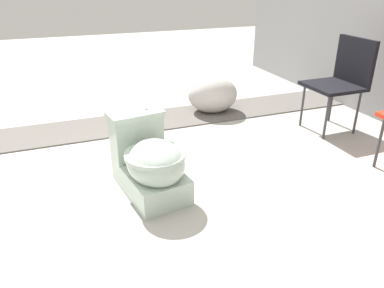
# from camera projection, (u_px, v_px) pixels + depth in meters

# --- Properties ---
(ground_plane) EXTENTS (14.00, 14.00, 0.00)m
(ground_plane) POSITION_uv_depth(u_px,v_px,m) (131.00, 193.00, 2.52)
(ground_plane) COLOR #A8A59E
(gravel_strip) EXTENTS (0.56, 8.00, 0.01)m
(gravel_strip) POSITION_uv_depth(u_px,v_px,m) (153.00, 120.00, 3.73)
(gravel_strip) COLOR #605B56
(gravel_strip) RESTS_ON ground
(toilet) EXTENTS (0.68, 0.46, 0.52)m
(toilet) POSITION_uv_depth(u_px,v_px,m) (150.00, 162.00, 2.46)
(toilet) COLOR #B2C6B7
(toilet) RESTS_ON ground
(folding_chair_left) EXTENTS (0.44, 0.44, 0.83)m
(folding_chair_left) POSITION_uv_depth(u_px,v_px,m) (343.00, 75.00, 3.35)
(folding_chair_left) COLOR black
(folding_chair_left) RESTS_ON ground
(boulder_near) EXTENTS (0.50, 0.58, 0.38)m
(boulder_near) POSITION_uv_depth(u_px,v_px,m) (213.00, 94.00, 3.90)
(boulder_near) COLOR #B7B2AD
(boulder_near) RESTS_ON ground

